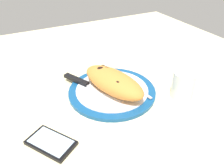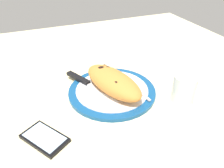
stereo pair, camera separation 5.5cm
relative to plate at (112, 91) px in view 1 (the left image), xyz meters
The scene contains 7 objects.
ground_plane 2.22cm from the plate, ahead, with size 150.00×150.00×3.00cm, color beige.
plate is the anchor object (origin of this frame).
calzone 4.29cm from the plate, 151.94° to the left, with size 26.44×17.06×6.76cm.
fork 7.15cm from the plate, 93.83° to the right, with size 17.30×3.98×0.40cm.
knife 10.59cm from the plate, 46.10° to the left, with size 23.07×12.85×1.20cm.
smartphone 27.29cm from the plate, 118.16° to the left, with size 13.92×12.47×1.16cm.
water_glass 23.22cm from the plate, 122.63° to the right, with size 7.14×7.14×9.03cm.
Camera 1 is at (-53.10, 27.28, 43.33)cm, focal length 34.60 mm.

